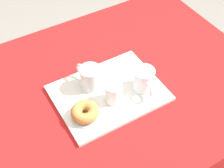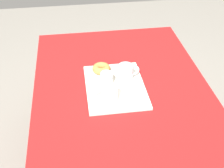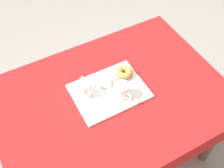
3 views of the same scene
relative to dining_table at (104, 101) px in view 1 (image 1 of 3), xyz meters
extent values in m
cube|color=red|center=(0.00, 0.00, 0.07)|extent=(1.37, 0.99, 0.04)
cube|color=red|center=(0.00, -0.49, -0.02)|extent=(1.37, 0.01, 0.14)
cube|color=red|center=(-0.68, 0.00, -0.02)|extent=(0.01, 0.99, 0.14)
cylinder|color=brown|center=(-0.60, -0.40, -0.30)|extent=(0.06, 0.06, 0.70)
cube|color=silver|center=(0.00, 0.04, 0.09)|extent=(0.43, 0.33, 0.01)
cylinder|color=white|center=(0.04, -0.03, 0.15)|extent=(0.09, 0.09, 0.10)
cylinder|color=#84380F|center=(0.04, -0.03, 0.14)|extent=(0.07, 0.07, 0.07)
torus|color=white|center=(0.06, -0.08, 0.15)|extent=(0.03, 0.06, 0.06)
cylinder|color=white|center=(-0.13, 0.09, 0.15)|extent=(0.09, 0.09, 0.10)
cylinder|color=#84380F|center=(-0.13, 0.09, 0.14)|extent=(0.07, 0.07, 0.07)
torus|color=white|center=(-0.12, 0.14, 0.15)|extent=(0.03, 0.06, 0.06)
cylinder|color=white|center=(0.01, 0.09, 0.14)|extent=(0.07, 0.07, 0.09)
cylinder|color=silver|center=(0.01, 0.09, 0.13)|extent=(0.06, 0.06, 0.05)
cylinder|color=silver|center=(0.14, 0.10, 0.10)|extent=(0.11, 0.11, 0.01)
torus|color=#BC7F3D|center=(0.14, 0.10, 0.13)|extent=(0.11, 0.11, 0.04)
camera|label=1|loc=(0.41, 0.77, 1.07)|focal=50.67mm
camera|label=2|loc=(-1.31, 0.24, 1.12)|focal=47.80mm
camera|label=3|loc=(-0.45, -0.81, 1.39)|focal=43.19mm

